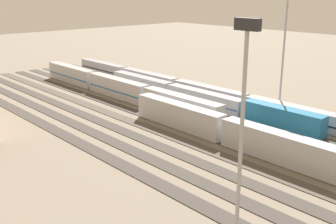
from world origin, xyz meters
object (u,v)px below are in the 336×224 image
train_on_track_0 (209,94)px  light_mast_0 (286,26)px  train_on_track_1 (198,97)px  light_mast_1 (243,106)px  train_on_track_4 (224,130)px  train_on_track_3 (118,88)px

train_on_track_0 → light_mast_0: (-18.55, -3.32, 17.96)m
train_on_track_1 → light_mast_1: 58.44m
train_on_track_1 → light_mast_0: (-17.71, -8.32, 17.85)m
train_on_track_1 → light_mast_0: light_mast_0 is taller
train_on_track_4 → train_on_track_0: 29.74m
train_on_track_1 → train_on_track_0: bearing=-80.5°
light_mast_0 → light_mast_1: size_ratio=1.30×
train_on_track_1 → train_on_track_3: size_ratio=0.93×
train_on_track_1 → light_mast_1: size_ratio=2.68×
light_mast_1 → train_on_track_1: bearing=-41.8°
train_on_track_3 → light_mast_1: 69.28m
train_on_track_1 → train_on_track_0: 5.07m
light_mast_1 → train_on_track_4: bearing=-47.1°
train_on_track_1 → light_mast_1: bearing=138.2°
train_on_track_3 → light_mast_1: size_ratio=2.89×
train_on_track_1 → train_on_track_3: (19.68, 10.00, 0.49)m
train_on_track_3 → light_mast_0: (-37.39, -18.32, 17.36)m
light_mast_1 → train_on_track_0: bearing=-44.8°
train_on_track_4 → train_on_track_3: same height
light_mast_0 → light_mast_1: bearing=118.1°
train_on_track_0 → light_mast_1: size_ratio=4.84×
train_on_track_3 → light_mast_1: (-62.02, 27.81, 13.39)m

